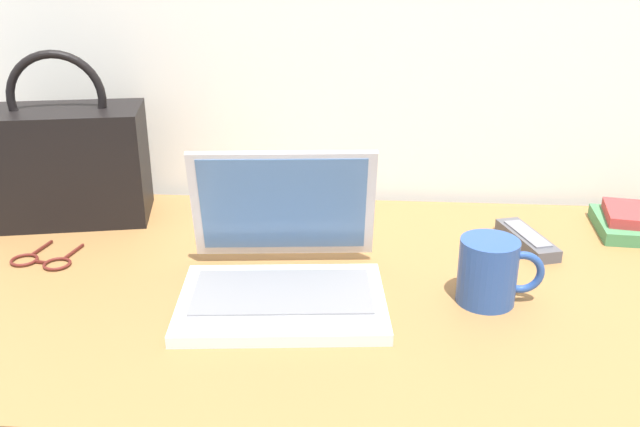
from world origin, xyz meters
The scene contains 7 objects.
desk centered at (0.00, 0.00, 0.01)m, with size 1.60×0.76×0.03m.
laptop centered at (-0.11, -0.04, 0.08)m, with size 0.33×0.30×0.21m.
coffee_mug centered at (0.21, -0.04, 0.08)m, with size 0.13×0.09×0.10m.
remote_control_near centered at (0.31, 0.17, 0.04)m, with size 0.09×0.17×0.02m.
remote_control_far centered at (-0.14, 0.27, 0.04)m, with size 0.11×0.16×0.02m.
eyeglasses centered at (-0.53, 0.03, 0.03)m, with size 0.12×0.12×0.01m.
handbag centered at (-0.56, 0.24, 0.15)m, with size 0.33×0.22×0.33m.
Camera 1 is at (0.02, -0.99, 0.55)m, focal length 38.35 mm.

